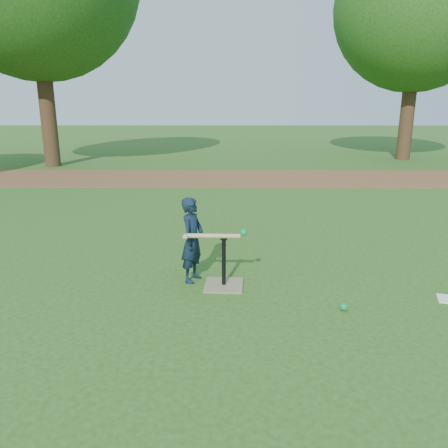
{
  "coord_description": "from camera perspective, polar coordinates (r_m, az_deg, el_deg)",
  "views": [
    {
      "loc": [
        -0.13,
        -4.64,
        1.99
      ],
      "look_at": [
        -0.17,
        0.27,
        0.65
      ],
      "focal_mm": 35.0,
      "sensor_mm": 36.0,
      "label": 1
    }
  ],
  "objects": [
    {
      "name": "wiffle_ball_ground",
      "position": [
        4.6,
        15.36,
        -10.39
      ],
      "size": [
        0.08,
        0.08,
        0.08
      ],
      "primitive_type": "sphere",
      "color": "#0D9046",
      "rests_on": "ground"
    },
    {
      "name": "batting_tee",
      "position": [
        4.97,
        -0.03,
        -6.93
      ],
      "size": [
        0.45,
        0.45,
        0.61
      ],
      "color": "#877C56",
      "rests_on": "ground"
    },
    {
      "name": "dirt_strip",
      "position": [
        12.3,
        1.07,
        6.02
      ],
      "size": [
        24.0,
        3.0,
        0.01
      ],
      "primitive_type": "cube",
      "color": "brown",
      "rests_on": "ground"
    },
    {
      "name": "child",
      "position": [
        5.02,
        -4.15,
        -2.08
      ],
      "size": [
        0.35,
        0.42,
        0.99
      ],
      "primitive_type": "imported",
      "rotation": [
        0.0,
        0.0,
        1.21
      ],
      "color": "black",
      "rests_on": "ground"
    },
    {
      "name": "tree_right",
      "position": [
        18.21,
        24.09,
        24.53
      ],
      "size": [
        5.8,
        5.8,
        8.21
      ],
      "color": "#382316",
      "rests_on": "ground"
    },
    {
      "name": "ground",
      "position": [
        5.05,
        1.93,
        -7.94
      ],
      "size": [
        80.0,
        80.0,
        0.0
      ],
      "primitive_type": "plane",
      "color": "#285116",
      "rests_on": "ground"
    },
    {
      "name": "swing_action",
      "position": [
        4.78,
        -1.0,
        -1.48
      ],
      "size": [
        0.71,
        0.1,
        0.12
      ],
      "color": "tan",
      "rests_on": "ground"
    }
  ]
}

